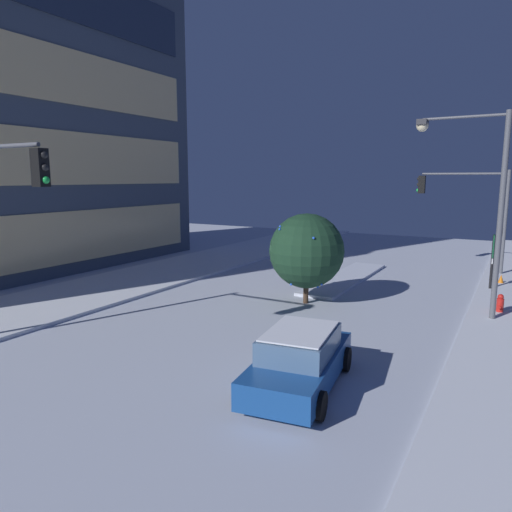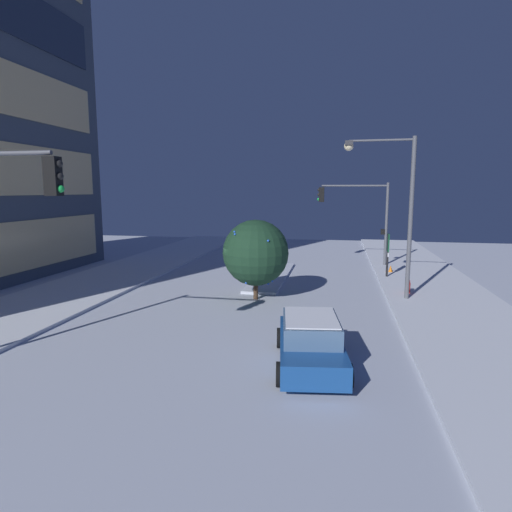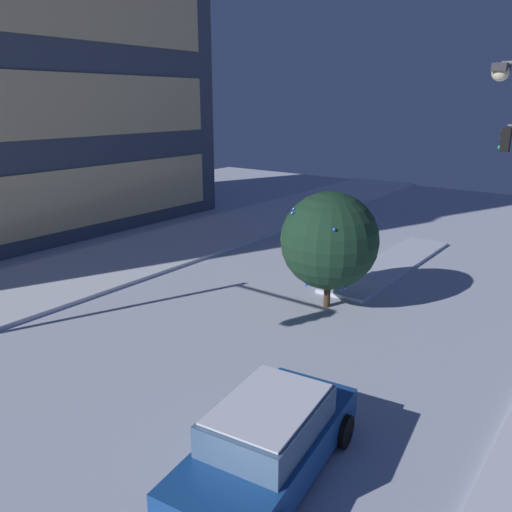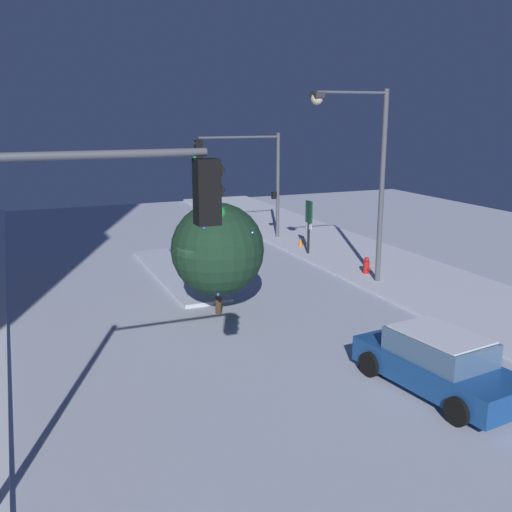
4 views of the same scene
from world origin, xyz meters
name	(u,v)px [view 1 (image 1 of 4)]	position (x,y,z in m)	size (l,w,h in m)	color
ground	(302,301)	(0.00, 0.00, 0.00)	(52.00, 52.00, 0.00)	silver
curb_strip_far	(143,278)	(0.00, 9.05, 0.07)	(52.00, 5.20, 0.14)	silver
median_strip	(346,278)	(5.15, -0.23, 0.07)	(9.00, 1.80, 0.14)	silver
car_near	(300,360)	(-7.75, -3.35, 0.71)	(4.63, 2.45, 1.49)	#19478C
traffic_light_corner_near_right	(468,202)	(10.16, -5.38, 3.94)	(0.32, 4.74, 5.68)	#565960
street_lamp_arched	(476,186)	(0.75, -6.44, 4.95)	(0.56, 3.19, 7.56)	#565960
fire_hydrant	(500,305)	(1.84, -7.52, 0.40)	(0.48, 0.26, 0.84)	red
parking_info_sign	(493,256)	(6.00, -6.96, 1.70)	(0.55, 0.12, 2.67)	black
decorated_tree_median	(307,251)	(-0.20, -0.27, 2.24)	(3.13, 3.13, 3.81)	#473323
construction_cone	(501,280)	(7.57, -7.35, 0.28)	(0.36, 0.36, 0.55)	orange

